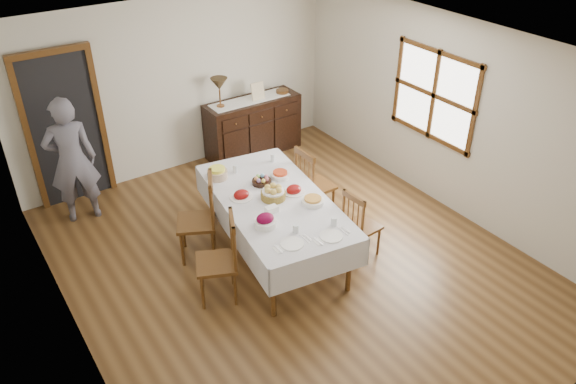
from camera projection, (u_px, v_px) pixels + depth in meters
ground at (293, 261)px, 6.86m from camera, size 6.00×6.00×0.00m
room_shell at (261, 130)px, 6.22m from camera, size 5.02×6.02×2.65m
dining_table at (274, 206)px, 6.63m from camera, size 1.50×2.46×0.80m
chair_left_near at (221, 258)px, 6.07m from camera, size 0.58×0.58×1.05m
chair_left_far at (201, 217)px, 6.69m from camera, size 0.61×0.61×1.10m
chair_right_near at (359, 224)px, 6.73m from camera, size 0.41×0.41×0.91m
chair_right_far at (313, 183)px, 7.42m from camera, size 0.44×0.44×1.03m
sideboard at (253, 126)px, 9.04m from camera, size 1.54×0.56×0.92m
person at (71, 157)px, 7.19m from camera, size 0.64×0.47×1.86m
bread_basket at (273, 193)px, 6.56m from camera, size 0.29×0.29×0.17m
egg_basket at (262, 181)px, 6.86m from camera, size 0.24×0.24×0.10m
ham_platter_a at (241, 195)px, 6.59m from camera, size 0.28×0.28×0.11m
ham_platter_b at (294, 190)px, 6.69m from camera, size 0.27×0.27×0.11m
beet_bowl at (265, 221)px, 6.09m from camera, size 0.25×0.25×0.15m
carrot_bowl at (280, 175)px, 6.99m from camera, size 0.24×0.24×0.08m
pineapple_bowl at (217, 173)px, 6.96m from camera, size 0.25×0.25×0.14m
casserole_dish at (313, 201)px, 6.48m from camera, size 0.26×0.26×0.08m
butter_dish at (271, 209)px, 6.33m from camera, size 0.15×0.11×0.07m
setting_left at (293, 239)px, 5.89m from camera, size 0.44×0.31×0.10m
setting_right at (332, 231)px, 6.00m from camera, size 0.44×0.31×0.10m
glass_far_a at (235, 169)px, 7.08m from camera, size 0.06×0.06×0.11m
glass_far_b at (273, 158)px, 7.33m from camera, size 0.06×0.06×0.11m
runner at (250, 100)px, 8.77m from camera, size 1.30×0.35×0.01m
table_lamp at (219, 85)px, 8.37m from camera, size 0.26×0.26×0.46m
picture_frame at (258, 91)px, 8.72m from camera, size 0.22×0.08×0.28m
deco_bowl at (282, 91)px, 9.01m from camera, size 0.20×0.20×0.06m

